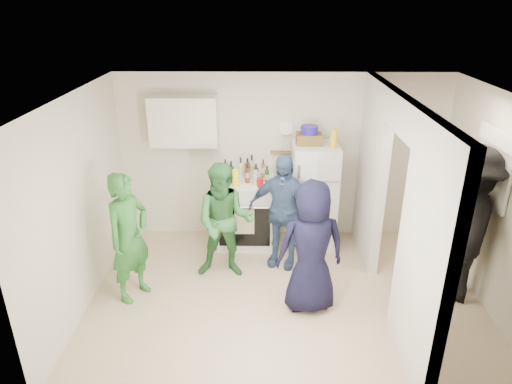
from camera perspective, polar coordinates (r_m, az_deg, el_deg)
floor at (r=5.88m, az=3.67°, el=-12.86°), size 4.80×4.80×0.00m
wall_back at (r=6.82m, az=3.27°, el=4.31°), size 4.80×0.00×4.80m
wall_front at (r=3.77m, az=5.39°, el=-12.75°), size 4.80×0.00×4.80m
wall_left at (r=5.63m, az=-21.17°, el=-1.51°), size 0.00×3.40×3.40m
wall_right at (r=5.89m, az=28.02°, el=-1.67°), size 0.00×3.40×3.40m
ceiling at (r=4.85m, az=4.43°, el=11.76°), size 4.80×4.80×0.00m
partition_pier_back at (r=6.42m, az=14.25°, el=2.40°), size 0.12×1.20×2.50m
partition_pier_front at (r=4.52m, az=20.29°, el=-7.64°), size 0.12×1.20×2.50m
partition_header at (r=5.11m, az=18.09°, el=8.99°), size 0.12×1.00×0.40m
stove at (r=6.79m, az=-1.35°, el=-2.54°), size 0.84×0.70×1.01m
upper_cabinet at (r=6.56m, az=-9.01°, el=8.77°), size 0.95×0.34×0.70m
fridge at (r=6.69m, az=7.20°, el=-0.55°), size 0.64×0.62×1.56m
wicker_basket at (r=6.43m, az=6.64°, el=6.62°), size 0.35×0.25×0.15m
blue_bowl at (r=6.39m, az=6.69°, el=7.74°), size 0.24×0.24×0.11m
yellow_cup_stack_top at (r=6.31m, az=9.70°, el=6.61°), size 0.09×0.09×0.25m
wall_clock at (r=6.67m, az=3.79°, el=7.91°), size 0.22×0.02×0.22m
spice_shelf at (r=6.74m, az=3.30°, el=4.98°), size 0.35×0.08×0.03m
nook_window at (r=5.91m, az=27.76°, el=2.67°), size 0.03×0.70×0.80m
nook_window_frame at (r=5.90m, az=27.63°, el=2.67°), size 0.04×0.76×0.86m
nook_valance at (r=5.79m, az=28.04°, el=5.91°), size 0.04×0.82×0.18m
yellow_cup_stack_stove at (r=6.34m, az=-2.55°, el=1.72°), size 0.09×0.09×0.25m
red_cup at (r=6.38m, az=0.52°, el=1.23°), size 0.09×0.09×0.12m
person_green_left at (r=5.66m, az=-15.57°, el=-5.51°), size 0.64×0.71×1.64m
person_green_center at (r=5.90m, az=-3.93°, el=-3.74°), size 0.78×0.62×1.57m
person_denim at (r=6.14m, az=3.30°, el=-2.41°), size 1.02×0.65×1.61m
person_navy at (r=5.30m, az=6.91°, el=-6.90°), size 0.86×0.63×1.62m
person_nook at (r=5.92m, az=24.69°, el=-3.81°), size 1.16×1.45×1.96m
bottle_a at (r=6.65m, az=-3.84°, el=2.92°), size 0.06×0.06×0.29m
bottle_b at (r=6.48m, az=-3.08°, el=2.52°), size 0.07×0.07×0.32m
bottle_c at (r=6.67m, az=-1.92°, el=3.08°), size 0.08×0.08×0.30m
bottle_d at (r=6.48m, az=-1.08°, el=2.39°), size 0.07×0.07×0.29m
bottle_e at (r=6.71m, az=-0.54°, el=3.33°), size 0.08×0.08×0.33m
bottle_f at (r=6.55m, az=0.03°, el=2.49°), size 0.07×0.07×0.26m
bottle_g at (r=6.67m, az=0.90°, el=2.95°), size 0.06×0.06×0.28m
bottle_h at (r=6.45m, az=-4.14°, el=2.12°), size 0.06×0.06×0.26m
bottle_i at (r=6.62m, az=-1.07°, el=2.98°), size 0.08×0.08×0.31m
bottle_j at (r=6.43m, az=1.38°, el=2.14°), size 0.06×0.06×0.27m
bottle_k at (r=6.60m, az=-3.16°, el=2.64°), size 0.08×0.08×0.26m
bottle_l at (r=6.40m, az=-0.06°, el=2.16°), size 0.06×0.06×0.29m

